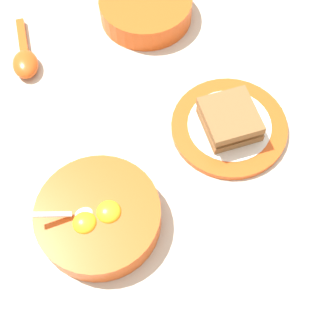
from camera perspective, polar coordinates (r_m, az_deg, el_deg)
The scene contains 6 objects.
ground_plane at distance 0.80m, azimuth -8.10°, elevation 7.91°, with size 3.00×3.00×0.00m, color beige.
egg_bowl at distance 0.67m, azimuth -8.45°, elevation -5.86°, with size 0.18×0.18×0.07m.
toast_plate at distance 0.76m, azimuth 7.46°, elevation 5.01°, with size 0.19×0.19×0.01m.
toast_sandwich at distance 0.74m, azimuth 7.49°, elevation 6.02°, with size 0.09×0.10×0.04m.
soup_spoon at distance 0.86m, azimuth -17.04°, elevation 12.51°, with size 0.05×0.14×0.03m.
congee_bowl at distance 0.90m, azimuth -2.72°, elevation 19.02°, with size 0.17×0.17×0.04m.
Camera 1 is at (0.05, 0.46, 0.65)m, focal length 50.00 mm.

